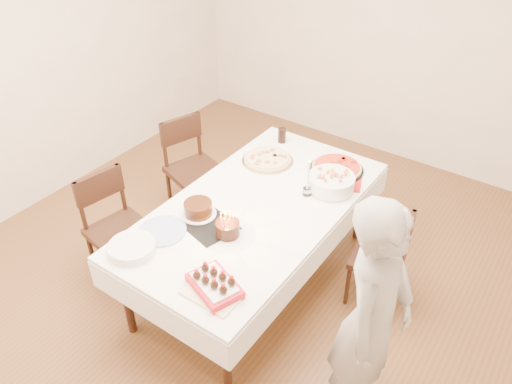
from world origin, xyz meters
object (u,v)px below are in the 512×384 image
Objects in this scene: chair_left_dessert at (120,232)px; person at (372,320)px; cola_glass at (282,135)px; birthday_cake at (227,224)px; dining_table at (256,244)px; layer_cake at (198,209)px; chair_left_savory at (195,172)px; pizza_white at (268,159)px; pizza_pepperoni at (337,168)px; chair_right_savory at (378,258)px; pasta_bowl at (331,182)px; taper_candle at (308,177)px; strawberry_box at (214,285)px.

chair_left_dessert is 2.05m from person.
birthday_cake is (0.37, -1.26, 0.03)m from cola_glass.
dining_table is 8.35× the size of layer_cake.
chair_left_savory is 0.76m from pizza_white.
pizza_pepperoni is 3.33× the size of cola_glass.
chair_right_savory is at bearing -141.09° from chair_left_dessert.
chair_left_savory is 0.97m from chair_left_dessert.
layer_cake is (-0.01, -0.87, 0.03)m from pizza_white.
pasta_bowl is 1.11× the size of taper_candle.
person is at bearing -51.98° from pasta_bowl.
dining_table is 0.73m from pizza_white.
taper_candle reaches higher than dining_table.
chair_left_dessert is 7.11× the size of cola_glass.
chair_left_savory is at bearing 157.27° from dining_table.
layer_cake is at bearing 150.81° from chair_left_savory.
chair_right_savory is at bearing -33.71° from pizza_pepperoni.
chair_left_dessert is at bearing -167.80° from birthday_cake.
birthday_cake reaches higher than cola_glass.
pizza_white is at bearing 116.04° from dining_table.
pizza_pepperoni is 1.31× the size of strawberry_box.
person reaches higher than birthday_cake.
pasta_bowl is at bearing 55.57° from taper_candle.
person is at bearing -8.29° from layer_cake.
pizza_white is at bearing 156.80° from taper_candle.
pasta_bowl is at bearing 69.98° from birthday_cake.
birthday_cake is at bearing -157.56° from chair_left_dessert.
chair_left_dessert is at bearing -157.51° from layer_cake.
taper_candle is at bearing 52.11° from layer_cake.
pizza_pepperoni is at bearing -11.69° from cola_glass.
birthday_cake reaches higher than pasta_bowl.
chair_left_dessert reaches higher than cola_glass.
chair_left_savory is 2.21× the size of pizza_white.
pasta_bowl reaches higher than dining_table.
chair_right_savory is at bearing 17.49° from person.
cola_glass is at bearing -99.78° from chair_left_dessert.
pasta_bowl reaches higher than chair_right_savory.
birthday_cake is at bearing -106.15° from taper_candle.
pizza_pepperoni is at bearing 136.12° from chair_right_savory.
layer_cake is at bearing -158.44° from chair_right_savory.
pasta_bowl is (-0.80, 1.03, 0.02)m from person.
cola_glass is (-0.08, 0.34, 0.04)m from pizza_white.
person is 1.13m from birthday_cake.
pizza_pepperoni is at bearing -120.21° from chair_left_dessert.
chair_left_savory reaches higher than birthday_cake.
taper_candle is at bearing -165.57° from chair_left_savory.
person is 1.78m from pizza_white.
layer_cake is (0.60, 0.25, 0.34)m from chair_left_dessert.
person is at bearing -81.45° from chair_right_savory.
chair_left_dessert is at bearing 167.97° from strawberry_box.
taper_candle is 0.95× the size of strawberry_box.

